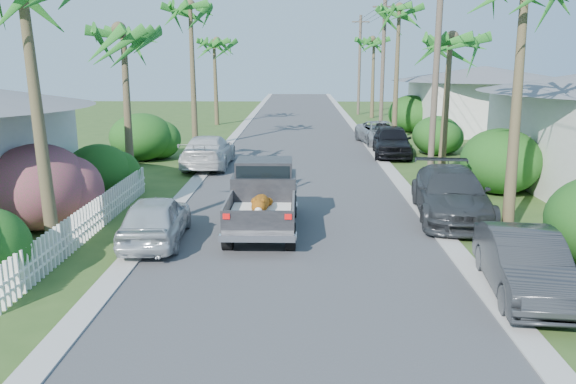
{
  "coord_description": "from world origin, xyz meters",
  "views": [
    {
      "loc": [
        0.08,
        -10.36,
        5.04
      ],
      "look_at": [
        -0.24,
        5.04,
        1.4
      ],
      "focal_mm": 35.0,
      "sensor_mm": 36.0,
      "label": 1
    }
  ],
  "objects_px": {
    "parked_car_rn": "(524,264)",
    "parked_car_lf": "(208,151)",
    "utility_pole_c": "(383,66)",
    "palm_r_d": "(374,40)",
    "palm_r_b": "(450,38)",
    "utility_pole_b": "(436,71)",
    "parked_car_rd": "(380,133)",
    "palm_l_b": "(122,30)",
    "house_right_far": "(482,102)",
    "pickup_truck": "(264,195)",
    "palm_r_c": "(399,9)",
    "parked_car_rf": "(392,141)",
    "parked_car_ln": "(156,219)",
    "parked_car_rm": "(451,194)",
    "palm_l_d": "(214,41)",
    "utility_pole_d": "(359,65)",
    "palm_l_c": "(190,6)"
  },
  "relations": [
    {
      "from": "parked_car_ln",
      "to": "utility_pole_b",
      "type": "xyz_separation_m",
      "value": [
        9.55,
        8.31,
        3.92
      ]
    },
    {
      "from": "palm_l_b",
      "to": "palm_l_c",
      "type": "xyz_separation_m",
      "value": [
        0.8,
        10.0,
        1.77
      ]
    },
    {
      "from": "palm_l_d",
      "to": "utility_pole_d",
      "type": "xyz_separation_m",
      "value": [
        12.1,
        9.0,
        -1.84
      ]
    },
    {
      "from": "palm_l_b",
      "to": "palm_r_b",
      "type": "distance_m",
      "value": 13.73
    },
    {
      "from": "parked_car_rf",
      "to": "parked_car_rd",
      "type": "height_order",
      "value": "parked_car_rf"
    },
    {
      "from": "parked_car_rm",
      "to": "palm_l_d",
      "type": "bearing_deg",
      "value": 119.45
    },
    {
      "from": "parked_car_rf",
      "to": "palm_r_b",
      "type": "distance_m",
      "value": 6.99
    },
    {
      "from": "parked_car_rd",
      "to": "palm_r_c",
      "type": "bearing_deg",
      "value": 54.7
    },
    {
      "from": "parked_car_lf",
      "to": "palm_r_c",
      "type": "xyz_separation_m",
      "value": [
        10.49,
        9.87,
        7.35
      ]
    },
    {
      "from": "parked_car_rn",
      "to": "house_right_far",
      "type": "distance_m",
      "value": 29.84
    },
    {
      "from": "palm_r_c",
      "to": "palm_r_b",
      "type": "bearing_deg",
      "value": -87.92
    },
    {
      "from": "palm_l_c",
      "to": "palm_r_c",
      "type": "relative_size",
      "value": 0.98
    },
    {
      "from": "palm_l_d",
      "to": "utility_pole_b",
      "type": "relative_size",
      "value": 0.86
    },
    {
      "from": "palm_l_d",
      "to": "parked_car_lf",
      "type": "bearing_deg",
      "value": -82.95
    },
    {
      "from": "parked_car_rd",
      "to": "parked_car_rm",
      "type": "bearing_deg",
      "value": -97.41
    },
    {
      "from": "parked_car_rn",
      "to": "palm_r_d",
      "type": "distance_m",
      "value": 39.21
    },
    {
      "from": "palm_l_b",
      "to": "parked_car_rn",
      "type": "bearing_deg",
      "value": -42.24
    },
    {
      "from": "palm_l_c",
      "to": "palm_l_d",
      "type": "xyz_separation_m",
      "value": [
        -0.5,
        12.0,
        -1.47
      ]
    },
    {
      "from": "parked_car_rd",
      "to": "palm_l_d",
      "type": "bearing_deg",
      "value": 130.83
    },
    {
      "from": "palm_r_b",
      "to": "utility_pole_d",
      "type": "relative_size",
      "value": 0.8
    },
    {
      "from": "parked_car_rf",
      "to": "pickup_truck",
      "type": "bearing_deg",
      "value": -109.57
    },
    {
      "from": "utility_pole_c",
      "to": "palm_r_d",
      "type": "bearing_deg",
      "value": 85.71
    },
    {
      "from": "palm_r_d",
      "to": "utility_pole_d",
      "type": "bearing_deg",
      "value": 106.7
    },
    {
      "from": "palm_r_d",
      "to": "palm_r_c",
      "type": "bearing_deg",
      "value": -91.23
    },
    {
      "from": "parked_car_rn",
      "to": "utility_pole_d",
      "type": "height_order",
      "value": "utility_pole_d"
    },
    {
      "from": "parked_car_lf",
      "to": "palm_l_d",
      "type": "relative_size",
      "value": 0.68
    },
    {
      "from": "palm_r_d",
      "to": "utility_pole_b",
      "type": "xyz_separation_m",
      "value": [
        -0.9,
        -27.0,
        -2.14
      ]
    },
    {
      "from": "parked_car_rn",
      "to": "house_right_far",
      "type": "height_order",
      "value": "house_right_far"
    },
    {
      "from": "palm_r_c",
      "to": "palm_l_c",
      "type": "bearing_deg",
      "value": -161.85
    },
    {
      "from": "house_right_far",
      "to": "palm_r_b",
      "type": "bearing_deg",
      "value": -113.11
    },
    {
      "from": "parked_car_rm",
      "to": "parked_car_ln",
      "type": "xyz_separation_m",
      "value": [
        -8.95,
        -2.74,
        -0.11
      ]
    },
    {
      "from": "parked_car_rf",
      "to": "parked_car_ln",
      "type": "xyz_separation_m",
      "value": [
        -8.95,
        -14.77,
        -0.14
      ]
    },
    {
      "from": "parked_car_rd",
      "to": "utility_pole_b",
      "type": "xyz_separation_m",
      "value": [
        0.6,
        -10.73,
        3.92
      ]
    },
    {
      "from": "utility_pole_d",
      "to": "palm_r_b",
      "type": "bearing_deg",
      "value": -87.95
    },
    {
      "from": "utility_pole_b",
      "to": "parked_car_rd",
      "type": "bearing_deg",
      "value": 93.2
    },
    {
      "from": "parked_car_ln",
      "to": "palm_l_d",
      "type": "relative_size",
      "value": 0.52
    },
    {
      "from": "parked_car_rn",
      "to": "parked_car_lf",
      "type": "distance_m",
      "value": 17.51
    },
    {
      "from": "palm_r_b",
      "to": "utility_pole_c",
      "type": "xyz_separation_m",
      "value": [
        -1.0,
        13.0,
        -1.35
      ]
    },
    {
      "from": "pickup_truck",
      "to": "palm_r_c",
      "type": "bearing_deg",
      "value": 69.88
    },
    {
      "from": "palm_l_d",
      "to": "house_right_far",
      "type": "bearing_deg",
      "value": -11.59
    },
    {
      "from": "palm_r_b",
      "to": "utility_pole_b",
      "type": "xyz_separation_m",
      "value": [
        -1.0,
        -2.0,
        -1.35
      ]
    },
    {
      "from": "parked_car_rd",
      "to": "palm_l_b",
      "type": "height_order",
      "value": "palm_l_b"
    },
    {
      "from": "parked_car_ln",
      "to": "palm_r_b",
      "type": "bearing_deg",
      "value": -139.03
    },
    {
      "from": "parked_car_rd",
      "to": "house_right_far",
      "type": "bearing_deg",
      "value": 30.66
    },
    {
      "from": "house_right_far",
      "to": "parked_car_rf",
      "type": "bearing_deg",
      "value": -127.21
    },
    {
      "from": "house_right_far",
      "to": "utility_pole_c",
      "type": "xyz_separation_m",
      "value": [
        -7.4,
        -2.0,
        2.48
      ]
    },
    {
      "from": "palm_r_c",
      "to": "utility_pole_c",
      "type": "relative_size",
      "value": 1.04
    },
    {
      "from": "parked_car_rm",
      "to": "utility_pole_d",
      "type": "relative_size",
      "value": 0.61
    },
    {
      "from": "parked_car_lf",
      "to": "parked_car_rn",
      "type": "bearing_deg",
      "value": 122.25
    },
    {
      "from": "palm_l_d",
      "to": "parked_car_rf",
      "type": "bearing_deg",
      "value": -51.65
    }
  ]
}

